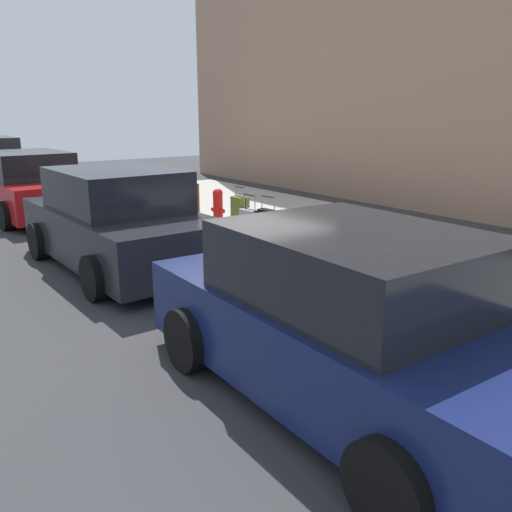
{
  "coord_description": "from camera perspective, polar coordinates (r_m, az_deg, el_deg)",
  "views": [
    {
      "loc": [
        -7.42,
        5.05,
        2.51
      ],
      "look_at": [
        -1.36,
        0.6,
        0.47
      ],
      "focal_mm": 37.58,
      "sensor_mm": 36.0,
      "label": 1
    }
  ],
  "objects": [
    {
      "name": "suitcase_silver_1",
      "position": [
        7.72,
        14.92,
        -0.25
      ],
      "size": [
        0.48,
        0.29,
        0.99
      ],
      "color": "#9EA0A8",
      "rests_on": "sidewalk_curb"
    },
    {
      "name": "suitcase_olive_9",
      "position": [
        10.62,
        -1.71,
        4.35
      ],
      "size": [
        0.35,
        0.22,
        0.95
      ],
      "color": "#59601E",
      "rests_on": "sidewalk_curb"
    },
    {
      "name": "parked_car_charcoal_1",
      "position": [
        9.02,
        -14.46,
        3.5
      ],
      "size": [
        4.31,
        2.12,
        1.62
      ],
      "color": "black",
      "rests_on": "ground_plane"
    },
    {
      "name": "parked_car_red_2",
      "position": [
        14.23,
        -22.98,
        6.84
      ],
      "size": [
        4.34,
        2.19,
        1.57
      ],
      "color": "#AD1619",
      "rests_on": "ground_plane"
    },
    {
      "name": "ground_plane",
      "position": [
        9.32,
        -2.02,
        -0.44
      ],
      "size": [
        40.0,
        40.0,
        0.0
      ],
      "primitive_type": "plane",
      "color": "#333335"
    },
    {
      "name": "suitcase_maroon_4",
      "position": [
        8.65,
        7.12,
        1.33
      ],
      "size": [
        0.38,
        0.27,
        0.86
      ],
      "color": "maroon",
      "rests_on": "sidewalk_curb"
    },
    {
      "name": "sidewalk_curb",
      "position": [
        10.86,
        8.93,
        2.03
      ],
      "size": [
        18.0,
        5.0,
        0.14
      ],
      "primitive_type": "cube",
      "color": "#ADA89E",
      "rests_on": "ground_plane"
    },
    {
      "name": "bollard_post",
      "position": [
        11.65,
        -6.33,
        5.53
      ],
      "size": [
        0.13,
        0.13,
        0.87
      ],
      "primitive_type": "cylinder",
      "color": "brown",
      "rests_on": "sidewalk_curb"
    },
    {
      "name": "suitcase_black_7",
      "position": [
        9.88,
        1.28,
        3.18
      ],
      "size": [
        0.41,
        0.22,
        0.88
      ],
      "color": "black",
      "rests_on": "sidewalk_curb"
    },
    {
      "name": "fire_hydrant",
      "position": [
        11.2,
        -4.07,
        5.19
      ],
      "size": [
        0.39,
        0.21,
        0.82
      ],
      "color": "red",
      "rests_on": "sidewalk_curb"
    },
    {
      "name": "suitcase_black_0",
      "position": [
        7.51,
        17.96,
        -1.94
      ],
      "size": [
        0.36,
        0.23,
        0.83
      ],
      "color": "black",
      "rests_on": "sidewalk_curb"
    },
    {
      "name": "suitcase_olive_2",
      "position": [
        8.11,
        12.34,
        0.22
      ],
      "size": [
        0.43,
        0.26,
        0.88
      ],
      "color": "#59601E",
      "rests_on": "sidewalk_curb"
    },
    {
      "name": "suitcase_teal_6",
      "position": [
        9.51,
        3.19,
        2.58
      ],
      "size": [
        0.45,
        0.26,
        0.65
      ],
      "color": "#0F606B",
      "rests_on": "sidewalk_curb"
    },
    {
      "name": "parked_car_navy_0",
      "position": [
        4.79,
        10.2,
        -6.9
      ],
      "size": [
        4.28,
        2.21,
        1.56
      ],
      "color": "#141E4C",
      "rests_on": "ground_plane"
    },
    {
      "name": "suitcase_navy_5",
      "position": [
        9.04,
        4.89,
        1.6
      ],
      "size": [
        0.5,
        0.25,
        0.77
      ],
      "color": "navy",
      "rests_on": "sidewalk_curb"
    },
    {
      "name": "suitcase_red_3",
      "position": [
        8.38,
        9.47,
        0.37
      ],
      "size": [
        0.38,
        0.19,
        0.78
      ],
      "color": "red",
      "rests_on": "sidewalk_curb"
    },
    {
      "name": "suitcase_silver_8",
      "position": [
        10.22,
        -0.67,
        3.43
      ],
      "size": [
        0.39,
        0.23,
        0.86
      ],
      "color": "#9EA0A8",
      "rests_on": "sidewalk_curb"
    }
  ]
}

